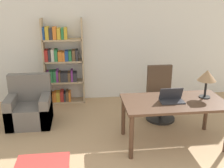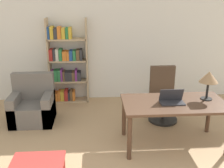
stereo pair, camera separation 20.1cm
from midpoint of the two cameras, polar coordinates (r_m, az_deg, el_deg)
wall_back at (r=5.90m, az=-0.10°, el=9.50°), size 8.00×0.06×2.70m
desk at (r=4.22m, az=14.73°, el=-5.04°), size 1.60×0.84×0.74m
laptop at (r=4.13m, az=14.26°, el=-3.37°), size 0.37×0.21×0.21m
table_lamp at (r=4.35m, az=21.58°, el=1.25°), size 0.29×0.29×0.46m
office_chair at (r=5.13m, az=12.14°, el=-2.84°), size 0.55×0.55×1.03m
armchair at (r=5.17m, az=-15.78°, el=-4.78°), size 0.77×0.66×0.91m
bookshelf at (r=5.83m, az=-9.07°, el=4.14°), size 0.85×0.28×1.86m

